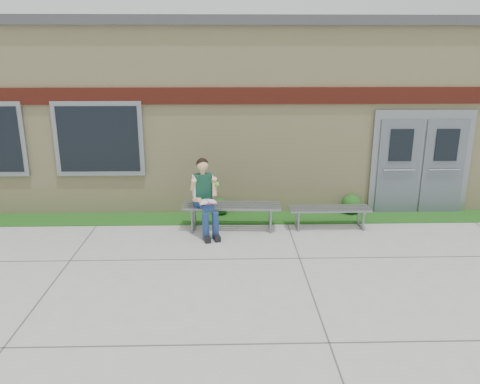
{
  "coord_description": "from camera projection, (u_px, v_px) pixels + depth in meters",
  "views": [
    {
      "loc": [
        -0.24,
        -7.0,
        3.45
      ],
      "look_at": [
        -0.02,
        1.7,
        0.87
      ],
      "focal_mm": 35.0,
      "sensor_mm": 36.0,
      "label": 1
    }
  ],
  "objects": [
    {
      "name": "school_building",
      "position": [
        237.0,
        105.0,
        12.83
      ],
      "size": [
        16.2,
        6.22,
        4.2
      ],
      "color": "beige",
      "rests_on": "ground"
    },
    {
      "name": "ground",
      "position": [
        244.0,
        272.0,
        7.69
      ],
      "size": [
        80.0,
        80.0,
        0.0
      ],
      "primitive_type": "plane",
      "color": "#9E9E99",
      "rests_on": "ground"
    },
    {
      "name": "shrub_east",
      "position": [
        351.0,
        204.0,
        10.42
      ],
      "size": [
        0.43,
        0.43,
        0.43
      ],
      "primitive_type": "sphere",
      "color": "#1E4C14",
      "rests_on": "grass_strip"
    },
    {
      "name": "bench_right",
      "position": [
        329.0,
        212.0,
        9.56
      ],
      "size": [
        1.65,
        0.46,
        0.43
      ],
      "rotation": [
        0.0,
        0.0,
        0.0
      ],
      "color": "slate",
      "rests_on": "ground"
    },
    {
      "name": "shrub_mid",
      "position": [
        220.0,
        206.0,
        10.36
      ],
      "size": [
        0.36,
        0.36,
        0.36
      ],
      "primitive_type": "sphere",
      "color": "#1E4C14",
      "rests_on": "grass_strip"
    },
    {
      "name": "girl",
      "position": [
        205.0,
        195.0,
        9.16
      ],
      "size": [
        0.62,
        0.93,
        1.5
      ],
      "rotation": [
        0.0,
        0.0,
        0.27
      ],
      "color": "navy",
      "rests_on": "ground"
    },
    {
      "name": "bench_left",
      "position": [
        232.0,
        210.0,
        9.49
      ],
      "size": [
        1.99,
        0.64,
        0.51
      ],
      "rotation": [
        0.0,
        0.0,
        -0.05
      ],
      "color": "slate",
      "rests_on": "ground"
    },
    {
      "name": "grass_strip",
      "position": [
        240.0,
        218.0,
        10.18
      ],
      "size": [
        16.0,
        0.8,
        0.02
      ],
      "primitive_type": "cube",
      "color": "#1E4C14",
      "rests_on": "ground"
    }
  ]
}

